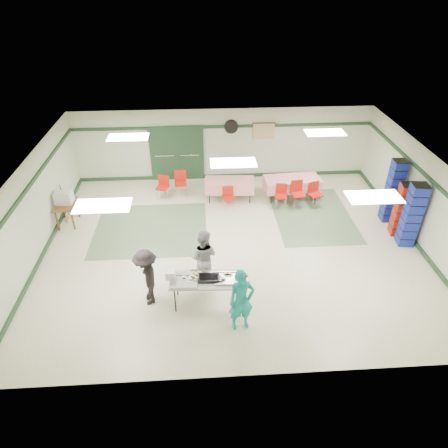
{
  "coord_description": "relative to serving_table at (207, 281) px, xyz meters",
  "views": [
    {
      "loc": [
        -0.85,
        -9.55,
        7.11
      ],
      "look_at": [
        -0.26,
        -0.3,
        0.96
      ],
      "focal_mm": 32.0,
      "sensor_mm": 36.0,
      "label": 1
    }
  ],
  "objects": [
    {
      "name": "floor",
      "position": [
        0.79,
        2.35,
        -0.71
      ],
      "size": [
        11.0,
        11.0,
        0.0
      ],
      "primitive_type": "plane",
      "color": "beige",
      "rests_on": "ground"
    },
    {
      "name": "ceiling",
      "position": [
        0.79,
        2.35,
        1.99
      ],
      "size": [
        11.0,
        11.0,
        0.0
      ],
      "primitive_type": "plane",
      "rotation": [
        3.14,
        0.0,
        0.0
      ],
      "color": "silver",
      "rests_on": "wall_back"
    },
    {
      "name": "wall_back",
      "position": [
        0.79,
        6.85,
        0.64
      ],
      "size": [
        11.0,
        0.0,
        11.0
      ],
      "primitive_type": "plane",
      "rotation": [
        1.57,
        0.0,
        0.0
      ],
      "color": "beige",
      "rests_on": "floor"
    },
    {
      "name": "wall_front",
      "position": [
        0.79,
        -2.15,
        0.64
      ],
      "size": [
        11.0,
        0.0,
        11.0
      ],
      "primitive_type": "plane",
      "rotation": [
        -1.57,
        0.0,
        0.0
      ],
      "color": "beige",
      "rests_on": "floor"
    },
    {
      "name": "wall_left",
      "position": [
        -4.71,
        2.35,
        0.64
      ],
      "size": [
        0.0,
        9.0,
        9.0
      ],
      "primitive_type": "plane",
      "rotation": [
        1.57,
        0.0,
        1.57
      ],
      "color": "beige",
      "rests_on": "floor"
    },
    {
      "name": "wall_right",
      "position": [
        6.29,
        2.35,
        0.64
      ],
      "size": [
        0.0,
        9.0,
        9.0
      ],
      "primitive_type": "plane",
      "rotation": [
        1.57,
        0.0,
        -1.57
      ],
      "color": "beige",
      "rests_on": "floor"
    },
    {
      "name": "trim_back",
      "position": [
        0.79,
        6.82,
        1.34
      ],
      "size": [
        11.0,
        0.06,
        0.1
      ],
      "primitive_type": "cube",
      "color": "#1E3721",
      "rests_on": "wall_back"
    },
    {
      "name": "baseboard_back",
      "position": [
        0.79,
        6.82,
        -0.65
      ],
      "size": [
        11.0,
        0.06,
        0.12
      ],
      "primitive_type": "cube",
      "color": "#1E3721",
      "rests_on": "floor"
    },
    {
      "name": "trim_left",
      "position": [
        -4.68,
        2.35,
        1.34
      ],
      "size": [
        0.06,
        9.0,
        0.1
      ],
      "primitive_type": "cube",
      "rotation": [
        0.0,
        0.0,
        1.57
      ],
      "color": "#1E3721",
      "rests_on": "wall_back"
    },
    {
      "name": "baseboard_left",
      "position": [
        -4.68,
        2.35,
        -0.65
      ],
      "size": [
        0.06,
        9.0,
        0.12
      ],
      "primitive_type": "cube",
      "rotation": [
        0.0,
        0.0,
        1.57
      ],
      "color": "#1E3721",
      "rests_on": "floor"
    },
    {
      "name": "trim_right",
      "position": [
        6.26,
        2.35,
        1.34
      ],
      "size": [
        0.06,
        9.0,
        0.1
      ],
      "primitive_type": "cube",
      "rotation": [
        0.0,
        0.0,
        1.57
      ],
      "color": "#1E3721",
      "rests_on": "wall_back"
    },
    {
      "name": "baseboard_right",
      "position": [
        6.26,
        2.35,
        -0.65
      ],
      "size": [
        0.06,
        9.0,
        0.12
      ],
      "primitive_type": "cube",
      "rotation": [
        0.0,
        0.0,
        1.57
      ],
      "color": "#1E3721",
      "rests_on": "floor"
    },
    {
      "name": "green_patch_a",
      "position": [
        -1.71,
        3.35,
        -0.71
      ],
      "size": [
        3.5,
        3.0,
        0.01
      ],
      "primitive_type": "cube",
      "color": "#66805D",
      "rests_on": "floor"
    },
    {
      "name": "green_patch_b",
      "position": [
        3.59,
        3.85,
        -0.71
      ],
      "size": [
        2.5,
        3.5,
        0.01
      ],
      "primitive_type": "cube",
      "color": "#66805D",
      "rests_on": "floor"
    },
    {
      "name": "double_door_left",
      "position": [
        -1.41,
        6.79,
        0.34
      ],
      "size": [
        0.9,
        0.06,
        2.1
      ],
      "primitive_type": "cube",
      "color": "#979A98",
      "rests_on": "floor"
    },
    {
      "name": "double_door_right",
      "position": [
        -0.46,
        6.79,
        0.34
      ],
      "size": [
        0.9,
        0.06,
        2.1
      ],
      "primitive_type": "cube",
      "color": "#979A98",
      "rests_on": "floor"
    },
    {
      "name": "door_frame",
      "position": [
        -0.94,
        6.77,
        0.34
      ],
      "size": [
        2.0,
        0.03,
        2.15
      ],
      "primitive_type": "cube",
      "color": "#1E3721",
      "rests_on": "floor"
    },
    {
      "name": "wall_fan",
      "position": [
        1.09,
        6.79,
        1.34
      ],
      "size": [
        0.5,
        0.1,
        0.5
      ],
      "primitive_type": "cylinder",
      "rotation": [
        1.57,
        0.0,
        0.0
      ],
      "color": "black",
      "rests_on": "wall_back"
    },
    {
      "name": "scroll_banner",
      "position": [
        2.29,
        6.79,
        1.14
      ],
      "size": [
        0.8,
        0.02,
        0.6
      ],
      "primitive_type": "cube",
      "color": "tan",
      "rests_on": "wall_back"
    },
    {
      "name": "serving_table",
      "position": [
        0.0,
        0.0,
        0.0
      ],
      "size": [
        1.81,
        0.8,
        0.76
      ],
      "rotation": [
        0.0,
        0.0,
        -0.04
      ],
      "color": "#9D9D98",
      "rests_on": "floor"
    },
    {
      "name": "sheet_tray_right",
      "position": [
        0.47,
        -0.02,
        0.06
      ],
      "size": [
        0.63,
        0.49,
        0.02
      ],
      "primitive_type": "cube",
      "rotation": [
        0.0,
        0.0,
        -0.04
      ],
      "color": "silver",
      "rests_on": "serving_table"
    },
    {
      "name": "sheet_tray_mid",
      "position": [
        -0.13,
        0.12,
        0.06
      ],
      "size": [
        0.56,
        0.43,
        0.02
      ],
      "primitive_type": "cube",
      "rotation": [
        0.0,
        0.0,
        -0.04
      ],
      "color": "silver",
      "rests_on": "serving_table"
    },
    {
      "name": "sheet_tray_left",
      "position": [
        -0.55,
        -0.08,
        0.06
      ],
      "size": [
        0.65,
        0.5,
        0.02
      ],
      "primitive_type": "cube",
      "rotation": [
        0.0,
        0.0,
        -0.04
      ],
      "color": "silver",
      "rests_on": "serving_table"
    },
    {
      "name": "baking_pan",
      "position": [
        0.04,
        -0.01,
        0.09
      ],
      "size": [
        0.52,
        0.34,
        0.08
      ],
      "primitive_type": "cube",
      "rotation": [
        0.0,
        0.0,
        -0.04
      ],
      "color": "black",
      "rests_on": "serving_table"
    },
    {
      "name": "foam_box_stack",
      "position": [
        -0.87,
        0.1,
        0.15
      ],
      "size": [
        0.24,
        0.22,
        0.21
      ],
      "primitive_type": "cube",
      "rotation": [
        0.0,
        0.0,
        -0.04
      ],
      "color": "white",
      "rests_on": "serving_table"
    },
    {
      "name": "volunteer_teal",
      "position": [
        0.74,
        -0.82,
        0.09
      ],
      "size": [
        0.66,
        0.5,
        1.62
      ],
      "primitive_type": "imported",
      "rotation": [
        0.0,
        0.0,
        0.2
      ],
      "color": "teal",
      "rests_on": "floor"
    },
    {
      "name": "volunteer_grey",
      "position": [
        -0.08,
        0.8,
        0.08
      ],
      "size": [
        0.91,
        0.79,
        1.6
      ],
      "primitive_type": "imported",
      "rotation": [
        0.0,
        0.0,
        2.88
      ],
      "color": "gray",
      "rests_on": "floor"
    },
    {
      "name": "volunteer_dark",
      "position": [
        -1.45,
        0.15,
        0.06
      ],
      "size": [
        0.77,
        1.09,
        1.54
      ],
      "primitive_type": "imported",
      "rotation": [
        0.0,
        0.0,
        -1.36
      ],
      "color": "black",
      "rests_on": "floor"
    },
    {
      "name": "dining_table_a",
      "position": [
        3.12,
        5.08,
        -0.14
      ],
      "size": [
        1.97,
        0.98,
        0.77
      ],
      "rotation": [
        0.0,
        0.0,
        0.07
      ],
      "color": "red",
      "rests_on": "floor"
    },
    {
      "name": "dining_table_b",
      "position": [
        0.92,
        5.08,
        -0.15
      ],
      "size": [
        1.73,
        0.84,
        0.77
      ],
      "rotation": [
        0.0,
        0.0,
        -0.06
      ],
      "color": "red",
      "rests_on": "floor"
    },
    {
      "name": "chair_a",
      "position": [
        3.18,
        4.52,
        -0.14
      ],
      "size": [
        0.5,
        0.5,
        0.93
      ],
      "rotation": [
        0.0,
        0.0,
        0.18
      ],
      "color": "red",
      "rests_on": "floor"
    },
    {
      "name": "chair_b",
      "position": [
        2.63,
        4.51,
        -0.21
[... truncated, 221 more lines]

